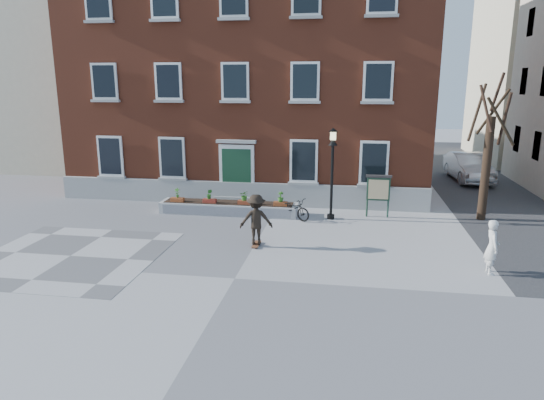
% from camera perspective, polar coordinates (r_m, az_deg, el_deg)
% --- Properties ---
extents(ground, '(100.00, 100.00, 0.00)m').
position_cam_1_polar(ground, '(14.89, -4.41, -9.20)').
color(ground, '#959598').
rests_on(ground, ground).
extents(checker_patch, '(6.00, 6.00, 0.01)m').
position_cam_1_polar(checker_patch, '(18.03, -22.62, -6.09)').
color(checker_patch, '#58585A').
rests_on(checker_patch, ground).
extents(distant_building, '(10.00, 12.00, 13.00)m').
position_cam_1_polar(distant_building, '(39.54, -24.14, 13.66)').
color(distant_building, beige).
rests_on(distant_building, ground).
extents(bicycle, '(1.88, 1.43, 0.95)m').
position_cam_1_polar(bicycle, '(20.89, 2.38, -1.00)').
color(bicycle, black).
rests_on(bicycle, ground).
extents(parked_car, '(2.14, 5.12, 1.65)m').
position_cam_1_polar(parked_car, '(31.20, 22.10, 3.60)').
color(parked_car, silver).
rests_on(parked_car, ground).
extents(bystander, '(0.43, 0.64, 1.72)m').
position_cam_1_polar(bystander, '(16.40, 24.46, -5.05)').
color(bystander, silver).
rests_on(bystander, ground).
extents(brick_building, '(18.40, 10.85, 12.60)m').
position_cam_1_polar(brick_building, '(27.80, -1.87, 14.82)').
color(brick_building, brown).
rests_on(brick_building, ground).
extents(planter_assembly, '(6.20, 1.12, 1.15)m').
position_cam_1_polar(planter_assembly, '(21.86, -5.12, -0.83)').
color(planter_assembly, beige).
rests_on(planter_assembly, ground).
extents(bare_tree, '(1.83, 1.83, 6.16)m').
position_cam_1_polar(bare_tree, '(22.28, 24.03, 4.83)').
color(bare_tree, black).
rests_on(bare_tree, ground).
extents(lamp_post, '(0.40, 0.40, 3.93)m').
position_cam_1_polar(lamp_post, '(20.63, 7.12, 4.59)').
color(lamp_post, black).
rests_on(lamp_post, ground).
extents(notice_board, '(1.10, 0.16, 1.87)m').
position_cam_1_polar(notice_board, '(21.51, 12.41, 1.28)').
color(notice_board, '#172F20').
rests_on(notice_board, ground).
extents(skateboarder, '(1.29, 0.89, 1.91)m').
position_cam_1_polar(skateboarder, '(17.37, -1.88, -2.32)').
color(skateboarder, brown).
rests_on(skateboarder, ground).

